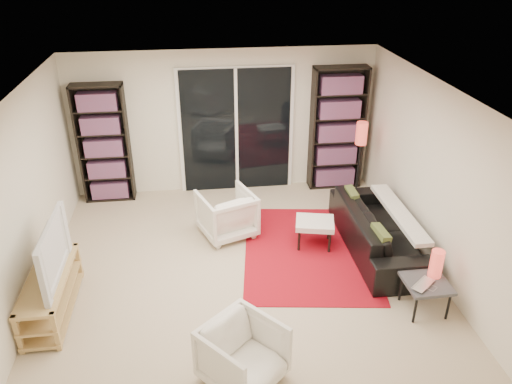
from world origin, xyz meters
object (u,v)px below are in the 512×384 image
bookshelf_right (337,129)px  sofa (378,230)px  armchair_back (227,214)px  side_table (426,285)px  bookshelf_left (104,144)px  ottoman (315,224)px  floor_lamp (361,142)px  tv_stand (51,293)px  armchair_front (243,355)px

bookshelf_right → sofa: 2.19m
armchair_back → side_table: bearing=117.3°
bookshelf_left → ottoman: (3.06, -1.86, -0.63)m
ottoman → floor_lamp: (1.03, 1.32, 0.68)m
side_table → floor_lamp: 2.91m
tv_stand → sofa: (4.22, 0.79, 0.05)m
bookshelf_right → armchair_front: 4.68m
sofa → side_table: (0.10, -1.32, 0.04)m
bookshelf_left → bookshelf_right: bearing=-0.0°
armchair_front → side_table: bearing=-21.7°
bookshelf_left → tv_stand: 2.95m
sofa → armchair_back: armchair_back is taller
bookshelf_right → armchair_back: bearing=-145.1°
sofa → side_table: sofa is taller
armchair_back → ottoman: (1.21, -0.46, 0.00)m
armchair_back → floor_lamp: size_ratio=0.56×
ottoman → armchair_front: bearing=-118.9°
sofa → floor_lamp: floor_lamp is taller
tv_stand → armchair_front: armchair_front is taller
bookshelf_right → side_table: (0.16, -3.38, -0.69)m
sofa → armchair_back: (-2.06, 0.67, 0.03)m
bookshelf_left → armchair_front: 4.56m
tv_stand → armchair_back: 2.60m
armchair_front → side_table: size_ratio=1.40×
bookshelf_left → armchair_front: bookshelf_left is taller
floor_lamp → sofa: bearing=-96.5°
bookshelf_left → sofa: (3.91, -2.06, -0.66)m
tv_stand → sofa: size_ratio=0.64×
bookshelf_right → tv_stand: size_ratio=1.53×
armchair_back → floor_lamp: (2.24, 0.85, 0.68)m
sofa → ottoman: (-0.86, 0.20, 0.03)m
tv_stand → armchair_back: armchair_back is taller
bookshelf_left → bookshelf_right: (3.85, -0.00, 0.07)m
sofa → floor_lamp: (0.17, 1.52, 0.71)m
bookshelf_right → floor_lamp: (0.24, -0.54, -0.03)m
bookshelf_left → floor_lamp: (4.09, -0.54, 0.05)m
armchair_back → side_table: (2.16, -1.98, 0.01)m
tv_stand → armchair_front: size_ratio=1.93×
armchair_back → ottoman: size_ratio=1.23×
armchair_front → ottoman: (1.26, 2.29, 0.02)m
tv_stand → sofa: bearing=10.6°
side_table → floor_lamp: floor_lamp is taller
armchair_back → floor_lamp: floor_lamp is taller
armchair_back → side_table: armchair_back is taller
armchair_front → side_table: 2.35m
tv_stand → armchair_front: (2.10, -1.30, 0.06)m
armchair_back → floor_lamp: 2.49m
bookshelf_right → armchair_back: 2.54m
ottoman → floor_lamp: bearing=52.0°
bookshelf_right → armchair_back: (-2.00, -1.39, -0.71)m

